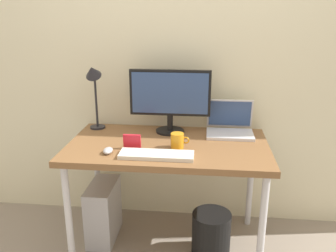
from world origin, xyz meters
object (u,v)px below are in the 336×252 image
object	(u,v)px
desk	(168,153)
photo_frame	(132,141)
desk_lamp	(94,82)
coffee_mug	(178,141)
computer_tower	(103,211)
wastebasket	(211,233)
monitor	(170,97)
keyboard	(157,155)
mouse	(108,151)
laptop	(230,125)

from	to	relation	value
desk	photo_frame	bearing A→B (deg)	-152.59
desk	desk_lamp	world-z (taller)	desk_lamp
coffee_mug	computer_tower	distance (m)	0.81
desk	wastebasket	size ratio (longest dim) A/B	4.32
computer_tower	wastebasket	bearing A→B (deg)	-7.32
monitor	coffee_mug	distance (m)	0.38
keyboard	mouse	bearing A→B (deg)	175.39
laptop	desk_lamp	xyz separation A→B (m)	(-0.96, -0.01, 0.29)
desk	keyboard	xyz separation A→B (m)	(-0.04, -0.23, 0.08)
desk_lamp	photo_frame	xyz separation A→B (m)	(0.33, -0.35, -0.30)
desk_lamp	wastebasket	bearing A→B (deg)	-20.15
photo_frame	mouse	bearing A→B (deg)	-144.72
monitor	mouse	world-z (taller)	monitor
desk_lamp	coffee_mug	bearing A→B (deg)	-26.25
monitor	photo_frame	xyz separation A→B (m)	(-0.20, -0.35, -0.21)
coffee_mug	photo_frame	size ratio (longest dim) A/B	1.07
coffee_mug	computer_tower	size ratio (longest dim) A/B	0.28
desk_lamp	mouse	bearing A→B (deg)	-65.04
desk_lamp	photo_frame	distance (m)	0.57
mouse	wastebasket	xyz separation A→B (m)	(0.65, 0.13, -0.62)
monitor	coffee_mug	bearing A→B (deg)	-75.44
keyboard	coffee_mug	world-z (taller)	coffee_mug
laptop	wastebasket	xyz separation A→B (m)	(-0.11, -0.33, -0.67)
laptop	keyboard	world-z (taller)	laptop
keyboard	wastebasket	world-z (taller)	keyboard
coffee_mug	photo_frame	distance (m)	0.28
laptop	desk_lamp	world-z (taller)	desk_lamp
desk	coffee_mug	xyz separation A→B (m)	(0.07, -0.07, 0.12)
mouse	photo_frame	xyz separation A→B (m)	(0.13, 0.09, 0.03)
monitor	wastebasket	world-z (taller)	monitor
desk	laptop	size ratio (longest dim) A/B	4.05
laptop	computer_tower	size ratio (longest dim) A/B	0.76
keyboard	wastebasket	xyz separation A→B (m)	(0.35, 0.15, -0.62)
wastebasket	photo_frame	bearing A→B (deg)	-176.13
mouse	coffee_mug	size ratio (longest dim) A/B	0.76
monitor	laptop	distance (m)	0.46
desk	photo_frame	world-z (taller)	photo_frame
keyboard	computer_tower	bearing A→B (deg)	149.47
desk	photo_frame	distance (m)	0.27
desk_lamp	wastebasket	xyz separation A→B (m)	(0.85, -0.31, -0.96)
photo_frame	wastebasket	xyz separation A→B (m)	(0.51, 0.03, -0.66)
laptop	photo_frame	world-z (taller)	laptop
keyboard	wastebasket	size ratio (longest dim) A/B	1.47
keyboard	coffee_mug	bearing A→B (deg)	55.01
desk	laptop	distance (m)	0.50
computer_tower	wastebasket	distance (m)	0.78
computer_tower	wastebasket	xyz separation A→B (m)	(0.77, -0.10, -0.06)
photo_frame	wastebasket	distance (m)	0.83
monitor	desk_lamp	bearing A→B (deg)	179.90
desk_lamp	wastebasket	world-z (taller)	desk_lamp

